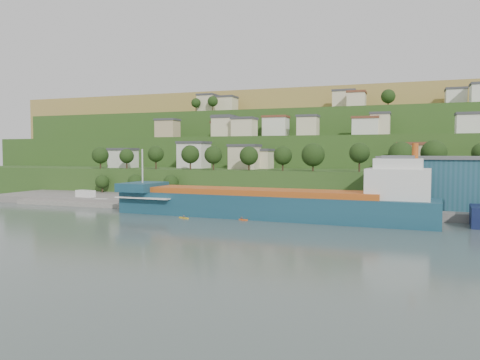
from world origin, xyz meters
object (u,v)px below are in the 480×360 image
at_px(warehouse, 446,181).
at_px(caravan, 85,195).
at_px(kayak_orange, 242,219).
at_px(cargo_ship_near, 277,205).

bearing_deg(warehouse, caravan, -167.86).
height_order(warehouse, kayak_orange, warehouse).
distance_m(warehouse, caravan, 102.82).
distance_m(warehouse, kayak_orange, 52.62).
relative_size(warehouse, kayak_orange, 10.05).
bearing_deg(caravan, cargo_ship_near, 2.53).
height_order(cargo_ship_near, kayak_orange, cargo_ship_near).
bearing_deg(kayak_orange, caravan, -174.57).
relative_size(warehouse, caravan, 5.31).
xyz_separation_m(caravan, kayak_orange, (56.99, -17.17, -2.41)).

